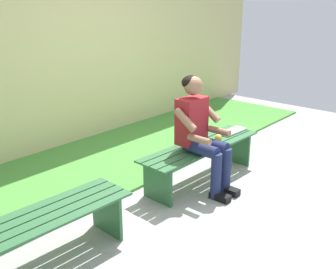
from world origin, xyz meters
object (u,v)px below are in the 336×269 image
Objects in this scene: bench_far at (29,233)px; apple at (218,138)px; bench_near at (201,153)px; book_open at (233,131)px; person_seated at (200,130)px.

bench_far is 19.62× the size of apple.
apple is at bearing 161.14° from bench_near.
bench_near is 1.00× the size of bench_far.
bench_far is (2.13, 0.00, 0.00)m from bench_near.
apple reaches higher than book_open.
apple reaches higher than bench_far.
person_seated is 14.46× the size of apple.
book_open is at bearing -174.20° from person_seated.
person_seated is (-1.96, 0.10, 0.35)m from bench_far.
apple is 0.20× the size of book_open.
bench_far is 1.99m from person_seated.
book_open is (-2.74, 0.02, 0.11)m from bench_far.
bench_near is at bearing -149.56° from person_seated.
bench_far is at bearing -2.88° from person_seated.
person_seated is (0.17, 0.10, 0.35)m from bench_near.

